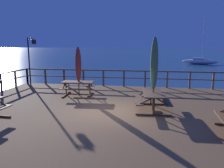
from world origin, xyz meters
name	(u,v)px	position (x,y,z in m)	size (l,w,h in m)	color
ground_plane	(109,125)	(0.00, 0.00, 0.00)	(600.00, 600.00, 0.00)	navy
wooden_deck	(109,118)	(0.00, 0.00, 0.30)	(14.19, 11.51, 0.61)	brown
railing_waterside_far	(124,76)	(0.00, 5.60, 1.34)	(13.99, 0.10, 1.09)	brown
picnic_table_front_left	(152,97)	(1.78, 0.55, 1.17)	(1.52, 2.07, 0.78)	brown
picnic_table_back_right	(78,85)	(-2.18, 2.61, 1.16)	(1.77, 1.50, 0.78)	brown
patio_umbrella_tall_mid_right	(154,64)	(1.81, 0.49, 2.55)	(0.32, 0.32, 3.05)	#4C3828
patio_umbrella_tall_back_left	(78,65)	(-2.12, 2.61, 2.28)	(0.32, 0.32, 2.62)	#4C3828
lamp_post_hooked	(31,54)	(-6.21, 5.00, 2.72)	(0.67, 0.31, 3.20)	black
sailboat_distant	(200,61)	(10.54, 32.04, 0.51)	(6.22, 2.97, 7.72)	silver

